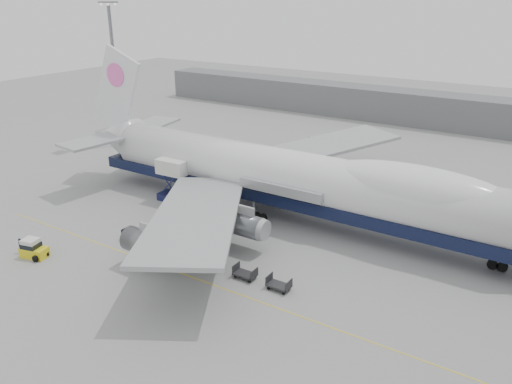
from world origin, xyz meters
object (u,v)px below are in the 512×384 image
Objects in this scene: catering_truck at (174,178)px; baggage_tug at (33,249)px; airliner at (292,176)px; ground_worker at (21,246)px.

baggage_tug is at bearing -99.95° from catering_truck.
catering_truck is 1.92× the size of baggage_tug.
airliner is at bearing 10.07° from catering_truck.
airliner is 16.73m from catering_truck.
baggage_tug is 1.89m from ground_worker.
catering_truck is 20.55m from baggage_tug.
airliner is 30.74m from baggage_tug.
catering_truck is 21.05m from ground_worker.
catering_truck is at bearing -16.23° from ground_worker.
catering_truck reaches higher than baggage_tug.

